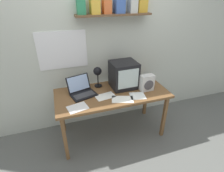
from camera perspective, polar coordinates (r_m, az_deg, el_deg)
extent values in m
plane|color=slate|center=(2.86, 0.00, -14.85)|extent=(12.00, 12.00, 0.00)
cube|color=beige|center=(2.62, -3.26, 13.70)|extent=(5.60, 0.06, 2.60)
cube|color=white|center=(2.51, -15.85, 11.15)|extent=(0.66, 0.01, 0.52)
cube|color=brown|center=(2.47, 0.64, 22.28)|extent=(1.02, 0.18, 0.02)
cube|color=#2F8A5B|center=(2.39, -10.12, 24.19)|extent=(0.10, 0.12, 0.18)
cube|color=gold|center=(2.41, -5.69, 24.91)|extent=(0.11, 0.15, 0.22)
cube|color=orange|center=(2.46, -1.71, 24.44)|extent=(0.10, 0.12, 0.16)
cube|color=#3F62AE|center=(2.50, 2.40, 25.16)|extent=(0.13, 0.14, 0.22)
cube|color=beige|center=(2.57, 6.71, 25.10)|extent=(0.10, 0.15, 0.22)
cube|color=gold|center=(2.65, 9.78, 24.89)|extent=(0.13, 0.11, 0.21)
cube|color=brown|center=(2.43, 0.00, -2.44)|extent=(1.55, 0.70, 0.03)
cube|color=brown|center=(2.34, -15.12, -16.41)|extent=(0.04, 0.05, 0.70)
cube|color=brown|center=(2.71, 16.64, -9.60)|extent=(0.04, 0.05, 0.70)
cube|color=brown|center=(2.79, -16.09, -8.29)|extent=(0.04, 0.05, 0.70)
cube|color=brown|center=(3.10, 10.92, -3.54)|extent=(0.04, 0.05, 0.70)
cube|color=black|center=(2.49, 3.79, 3.70)|extent=(0.37, 0.34, 0.38)
cube|color=silver|center=(2.35, 5.39, 2.30)|extent=(0.29, 0.02, 0.27)
cube|color=black|center=(2.37, -9.19, -2.90)|extent=(0.37, 0.30, 0.02)
cube|color=#38383A|center=(2.36, -9.03, -2.87)|extent=(0.30, 0.19, 0.00)
cube|color=black|center=(2.44, -10.92, 0.93)|extent=(0.33, 0.17, 0.21)
cube|color=#A6C3EC|center=(2.44, -10.92, 0.93)|extent=(0.30, 0.15, 0.19)
cylinder|color=black|center=(2.58, -4.53, 0.11)|extent=(0.11, 0.11, 0.01)
cylinder|color=black|center=(2.52, -4.65, 2.82)|extent=(0.02, 0.02, 0.26)
sphere|color=black|center=(2.41, -4.78, 4.85)|extent=(0.12, 0.12, 0.12)
cylinder|color=white|center=(2.64, 10.52, 1.70)|extent=(0.08, 0.08, 0.12)
cylinder|color=#4CC656|center=(2.65, 10.49, 1.37)|extent=(0.07, 0.07, 0.09)
cube|color=silver|center=(2.47, 11.32, 1.04)|extent=(0.19, 0.11, 0.23)
cylinder|color=#4C4C51|center=(2.44, 11.95, 0.25)|extent=(0.14, 0.01, 0.14)
cube|color=white|center=(2.33, -2.22, -3.36)|extent=(0.28, 0.20, 0.00)
cube|color=white|center=(2.27, 3.45, -4.37)|extent=(0.31, 0.24, 0.00)
cube|color=white|center=(2.15, -11.17, -6.94)|extent=(0.27, 0.23, 0.00)
cube|color=white|center=(2.36, 8.35, -3.17)|extent=(0.23, 0.22, 0.00)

